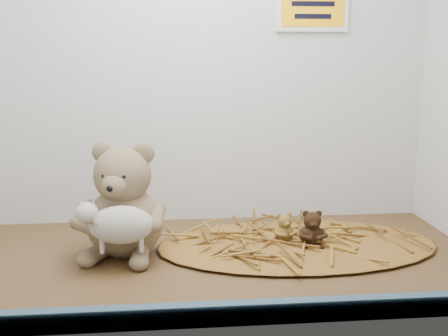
{
  "coord_description": "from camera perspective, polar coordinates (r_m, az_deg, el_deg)",
  "views": [
    {
      "loc": [
        -6.07,
        -112.46,
        43.22
      ],
      "look_at": [
        5.12,
        1.6,
        19.53
      ],
      "focal_mm": 45.0,
      "sensor_mm": 36.0,
      "label": 1
    }
  ],
  "objects": [
    {
      "name": "straw_bed",
      "position": [
        1.29,
        7.48,
        -7.69
      ],
      "size": [
        63.73,
        37.0,
        1.23
      ],
      "primitive_type": "ellipsoid",
      "color": "brown",
      "rests_on": "shelf_floor"
    },
    {
      "name": "wall_sign",
      "position": [
        1.47,
        8.99,
        16.14
      ],
      "size": [
        16.0,
        1.2,
        11.0
      ],
      "primitive_type": "cube",
      "color": "#FFAA0D",
      "rests_on": "back_wall"
    },
    {
      "name": "main_teddy",
      "position": [
        1.22,
        -10.12,
        -3.14
      ],
      "size": [
        24.47,
        25.27,
        24.7
      ],
      "primitive_type": null,
      "rotation": [
        0.0,
        0.0,
        -0.25
      ],
      "color": "#826950",
      "rests_on": "shelf_floor"
    },
    {
      "name": "mini_teddy_tan",
      "position": [
        1.29,
        6.15,
        -5.86
      ],
      "size": [
        6.09,
        6.33,
        6.58
      ],
      "primitive_type": null,
      "rotation": [
        0.0,
        0.0,
        0.15
      ],
      "color": "olive",
      "rests_on": "straw_bed"
    },
    {
      "name": "mini_teddy_brown",
      "position": [
        1.27,
        8.92,
        -5.91
      ],
      "size": [
        6.96,
        7.29,
        8.0
      ],
      "primitive_type": null,
      "rotation": [
        0.0,
        0.0,
        -0.08
      ],
      "color": "black",
      "rests_on": "straw_bed"
    },
    {
      "name": "front_rail",
      "position": [
        0.94,
        -1.35,
        -14.61
      ],
      "size": [
        119.28,
        2.2,
        3.6
      ],
      "primitive_type": "cube",
      "color": "#365367",
      "rests_on": "shelf_floor"
    },
    {
      "name": "toy_lamb",
      "position": [
        1.15,
        -10.4,
        -5.71
      ],
      "size": [
        16.82,
        10.26,
        10.87
      ],
      "primitive_type": null,
      "color": "beige",
      "rests_on": "main_teddy"
    },
    {
      "name": "alcove_shell",
      "position": [
        1.22,
        -2.81,
        12.5
      ],
      "size": [
        120.4,
        60.2,
        90.4
      ],
      "color": "#463318",
      "rests_on": "ground"
    }
  ]
}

